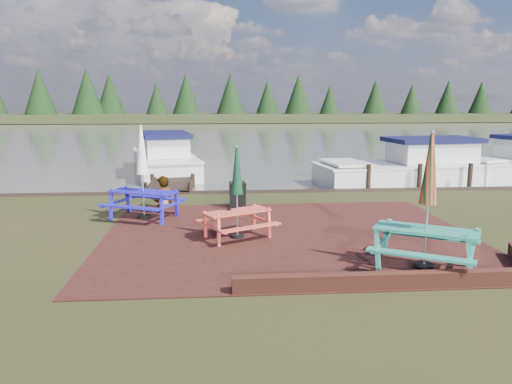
{
  "coord_description": "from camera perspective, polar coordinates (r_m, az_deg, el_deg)",
  "views": [
    {
      "loc": [
        -1.73,
        -10.8,
        3.33
      ],
      "look_at": [
        -0.75,
        1.62,
        1.0
      ],
      "focal_mm": 35.0,
      "sensor_mm": 36.0,
      "label": 1
    }
  ],
  "objects": [
    {
      "name": "water",
      "position": [
        47.95,
        -2.45,
        6.6
      ],
      "size": [
        120.0,
        60.0,
        0.02
      ],
      "primitive_type": "cube",
      "color": "#47443D",
      "rests_on": "ground"
    },
    {
      "name": "brick_wall",
      "position": [
        9.77,
        19.4,
        -9.04
      ],
      "size": [
        6.21,
        1.79,
        0.3
      ],
      "color": "#4C1E16",
      "rests_on": "ground"
    },
    {
      "name": "picnic_table_blue",
      "position": [
        14.29,
        -12.77,
        0.6
      ],
      "size": [
        2.41,
        2.3,
        2.61
      ],
      "rotation": [
        0.0,
        0.0,
        -0.43
      ],
      "color": "#1C16A7",
      "rests_on": "ground"
    },
    {
      "name": "picnic_table_red",
      "position": [
        12.0,
        -2.17,
        -1.68
      ],
      "size": [
        2.09,
        2.02,
        2.23
      ],
      "rotation": [
        0.0,
        0.0,
        0.49
      ],
      "color": "#D14335",
      "rests_on": "ground"
    },
    {
      "name": "person",
      "position": [
        15.67,
        -10.7,
        1.77
      ],
      "size": [
        0.83,
        0.68,
        1.95
      ],
      "primitive_type": "imported",
      "rotation": [
        0.0,
        0.0,
        3.49
      ],
      "color": "gray",
      "rests_on": "ground"
    },
    {
      "name": "boat_near",
      "position": [
        21.8,
        17.65,
        2.47
      ],
      "size": [
        8.18,
        3.79,
        2.13
      ],
      "rotation": [
        0.0,
        0.0,
        1.71
      ],
      "color": "silver",
      "rests_on": "ground"
    },
    {
      "name": "jetty",
      "position": [
        22.38,
        -9.01,
        2.2
      ],
      "size": [
        1.76,
        9.08,
        1.0
      ],
      "color": "black",
      "rests_on": "ground"
    },
    {
      "name": "boat_jetty",
      "position": [
        24.26,
        -10.41,
        3.62
      ],
      "size": [
        4.04,
        7.96,
        2.2
      ],
      "rotation": [
        0.0,
        0.0,
        0.2
      ],
      "color": "silver",
      "rests_on": "ground"
    },
    {
      "name": "ground",
      "position": [
        11.43,
        4.41,
        -6.38
      ],
      "size": [
        120.0,
        120.0,
        0.0
      ],
      "primitive_type": "plane",
      "color": "black",
      "rests_on": "ground"
    },
    {
      "name": "paving",
      "position": [
        12.38,
        3.7,
        -4.99
      ],
      "size": [
        9.0,
        7.5,
        0.02
      ],
      "primitive_type": "cube",
      "color": "#381612",
      "rests_on": "ground"
    },
    {
      "name": "chalkboard",
      "position": [
        15.39,
        -2.11,
        -0.32
      ],
      "size": [
        0.53,
        0.55,
        0.81
      ],
      "rotation": [
        0.0,
        0.0,
        0.17
      ],
      "color": "black",
      "rests_on": "ground"
    },
    {
      "name": "picnic_table_teal",
      "position": [
        10.32,
        18.93,
        -3.33
      ],
      "size": [
        2.56,
        2.48,
        2.7
      ],
      "rotation": [
        0.0,
        0.0,
        -0.54
      ],
      "color": "#27806D",
      "rests_on": "ground"
    },
    {
      "name": "far_treeline",
      "position": [
        76.82,
        -3.27,
        10.54
      ],
      "size": [
        120.0,
        10.0,
        8.1
      ],
      "color": "black",
      "rests_on": "ground"
    }
  ]
}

